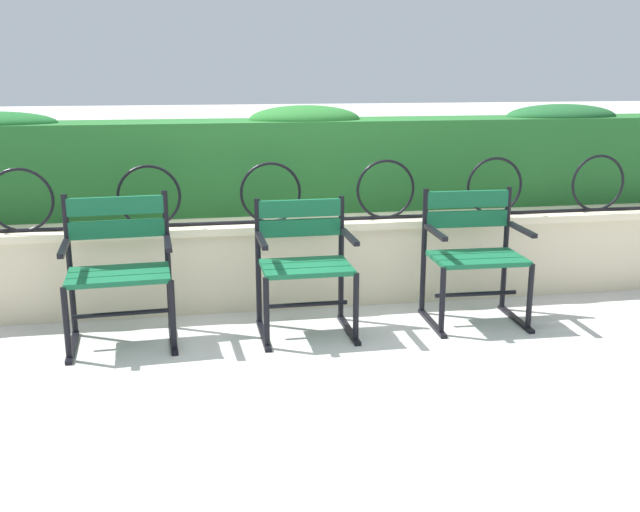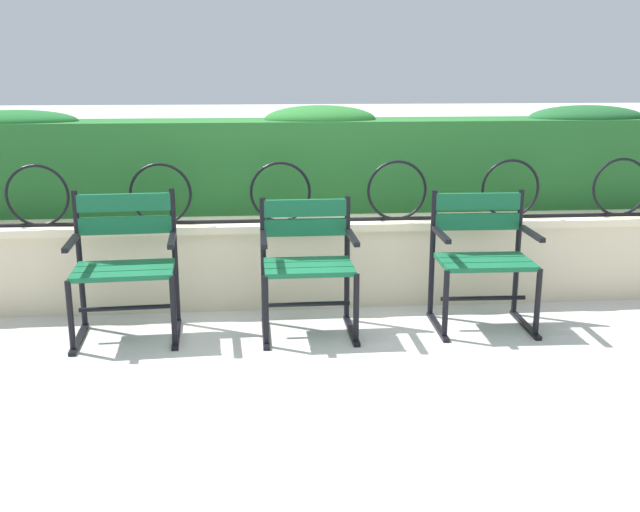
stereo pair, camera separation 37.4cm
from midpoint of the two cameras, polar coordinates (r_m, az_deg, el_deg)
The scene contains 7 objects.
ground_plane at distance 4.39m, azimuth -2.15°, elevation -7.41°, with size 60.00×60.00×0.00m, color #B7B5AF.
stone_wall at distance 5.22m, azimuth -3.69°, elevation -0.38°, with size 8.47×0.41×0.60m.
iron_arch_fence at distance 5.03m, azimuth -5.70°, elevation 4.62°, with size 7.91×0.02×0.42m.
hedge_row at distance 5.52m, azimuth -4.18°, elevation 7.32°, with size 8.30×0.51×0.77m.
park_chair_left at distance 4.63m, azimuth -17.62°, elevation -0.78°, with size 0.66×0.56×0.90m.
park_chair_centre at distance 4.59m, azimuth -3.57°, elevation -0.45°, with size 0.59×0.52×0.84m.
park_chair_right at distance 4.87m, azimuth 9.70°, elevation 0.32°, with size 0.63×0.54×0.86m.
Camera 1 is at (-0.74, -4.02, 1.63)m, focal length 41.23 mm.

